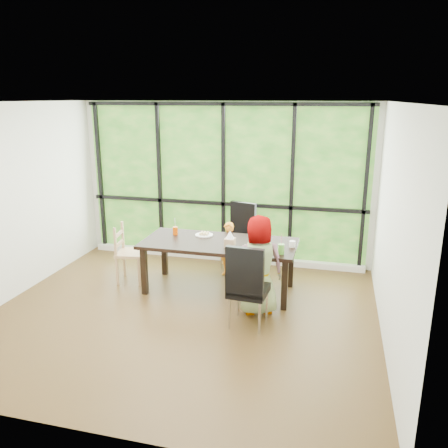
% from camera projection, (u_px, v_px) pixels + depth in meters
% --- Properties ---
extents(ground, '(5.00, 5.00, 0.00)m').
position_uv_depth(ground, '(182.00, 314.00, 5.93)').
color(ground, black).
rests_on(ground, ground).
extents(back_wall, '(5.00, 0.00, 5.00)m').
position_uv_depth(back_wall, '(224.00, 183.00, 7.67)').
color(back_wall, silver).
rests_on(back_wall, ground).
extents(foliage_backdrop, '(4.80, 0.02, 2.65)m').
position_uv_depth(foliage_backdrop, '(224.00, 183.00, 7.65)').
color(foliage_backdrop, '#1C4A15').
rests_on(foliage_backdrop, back_wall).
extents(window_mullions, '(4.80, 0.06, 2.65)m').
position_uv_depth(window_mullions, '(223.00, 184.00, 7.61)').
color(window_mullions, black).
rests_on(window_mullions, back_wall).
extents(window_sill, '(4.80, 0.12, 0.10)m').
position_uv_depth(window_sill, '(223.00, 257.00, 7.92)').
color(window_sill, silver).
rests_on(window_sill, ground).
extents(dining_table, '(2.24, 1.06, 0.75)m').
position_uv_depth(dining_table, '(219.00, 266.00, 6.59)').
color(dining_table, black).
rests_on(dining_table, ground).
extents(chair_window_leather, '(0.57, 0.57, 1.08)m').
position_uv_depth(chair_window_leather, '(237.00, 236.00, 7.44)').
color(chair_window_leather, black).
rests_on(chair_window_leather, ground).
extents(chair_interior_leather, '(0.49, 0.49, 1.08)m').
position_uv_depth(chair_interior_leather, '(249.00, 285.00, 5.53)').
color(chair_interior_leather, black).
rests_on(chair_interior_leather, ground).
extents(chair_end_beech, '(0.46, 0.48, 0.90)m').
position_uv_depth(chair_end_beech, '(131.00, 253.00, 6.92)').
color(chair_end_beech, '#A97F58').
rests_on(chair_end_beech, ground).
extents(child_toddler, '(0.37, 0.31, 0.88)m').
position_uv_depth(child_toddler, '(229.00, 249.00, 7.12)').
color(child_toddler, orange).
rests_on(child_toddler, ground).
extents(child_older, '(0.75, 0.63, 1.32)m').
position_uv_depth(child_older, '(257.00, 265.00, 5.84)').
color(child_older, slate).
rests_on(child_older, ground).
extents(placemat, '(0.45, 0.33, 0.01)m').
position_uv_depth(placemat, '(258.00, 249.00, 6.15)').
color(placemat, tan).
rests_on(placemat, dining_table).
extents(plate_far, '(0.27, 0.27, 0.02)m').
position_uv_depth(plate_far, '(204.00, 235.00, 6.78)').
color(plate_far, white).
rests_on(plate_far, dining_table).
extents(plate_near, '(0.26, 0.26, 0.02)m').
position_uv_depth(plate_near, '(256.00, 249.00, 6.16)').
color(plate_near, white).
rests_on(plate_near, dining_table).
extents(orange_cup, '(0.08, 0.08, 0.12)m').
position_uv_depth(orange_cup, '(175.00, 231.00, 6.81)').
color(orange_cup, '#E44E00').
rests_on(orange_cup, dining_table).
extents(green_cup, '(0.09, 0.09, 0.14)m').
position_uv_depth(green_cup, '(281.00, 249.00, 5.97)').
color(green_cup, '#58AF35').
rests_on(green_cup, dining_table).
extents(white_mug, '(0.08, 0.08, 0.09)m').
position_uv_depth(white_mug, '(292.00, 244.00, 6.25)').
color(white_mug, white).
rests_on(white_mug, dining_table).
extents(tissue_box, '(0.14, 0.14, 0.12)m').
position_uv_depth(tissue_box, '(230.00, 242.00, 6.27)').
color(tissue_box, tan).
rests_on(tissue_box, dining_table).
extents(crepe_rolls_far, '(0.15, 0.12, 0.04)m').
position_uv_depth(crepe_rolls_far, '(204.00, 233.00, 6.77)').
color(crepe_rolls_far, tan).
rests_on(crepe_rolls_far, plate_far).
extents(crepe_rolls_near, '(0.05, 0.12, 0.04)m').
position_uv_depth(crepe_rolls_near, '(256.00, 247.00, 6.15)').
color(crepe_rolls_near, tan).
rests_on(crepe_rolls_near, plate_near).
extents(straw_white, '(0.01, 0.04, 0.20)m').
position_uv_depth(straw_white, '(175.00, 224.00, 6.78)').
color(straw_white, white).
rests_on(straw_white, orange_cup).
extents(straw_pink, '(0.01, 0.04, 0.20)m').
position_uv_depth(straw_pink, '(281.00, 241.00, 5.94)').
color(straw_pink, pink).
rests_on(straw_pink, green_cup).
extents(tissue, '(0.12, 0.12, 0.11)m').
position_uv_depth(tissue, '(230.00, 235.00, 6.24)').
color(tissue, white).
rests_on(tissue, tissue_box).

